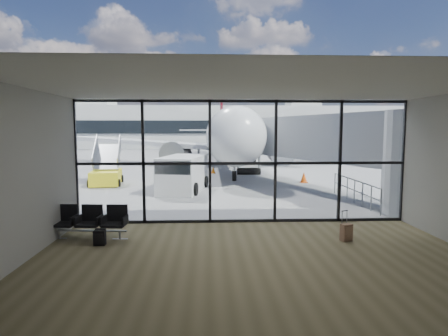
{
  "coord_description": "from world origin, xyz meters",
  "views": [
    {
      "loc": [
        -1.29,
        -13.56,
        3.4
      ],
      "look_at": [
        -0.55,
        3.0,
        1.73
      ],
      "focal_mm": 30.0,
      "sensor_mm": 36.0,
      "label": 1
    }
  ],
  "objects": [
    {
      "name": "belt_loader",
      "position": [
        -3.07,
        20.55,
        0.55
      ],
      "size": [
        1.86,
        3.74,
        1.65
      ],
      "rotation": [
        0.0,
        0.0,
        0.18
      ],
      "color": "black",
      "rests_on": "ground"
    },
    {
      "name": "traffic_cone_a",
      "position": [
        -0.83,
        15.98,
        0.25
      ],
      "size": [
        0.37,
        0.37,
        0.53
      ],
      "color": "orange",
      "rests_on": "ground"
    },
    {
      "name": "tree_4",
      "position": [
        -21.0,
        72.0,
        5.25
      ],
      "size": [
        5.61,
        5.61,
        8.07
      ],
      "color": "#382619",
      "rests_on": "ground"
    },
    {
      "name": "jet_bridge",
      "position": [
        4.9,
        7.07,
        2.76
      ],
      "size": [
        8.0,
        16.5,
        4.33
      ],
      "color": "#A8AAAD",
      "rests_on": "ground"
    },
    {
      "name": "airliner",
      "position": [
        0.65,
        25.79,
        2.97
      ],
      "size": [
        32.66,
        37.76,
        9.73
      ],
      "rotation": [
        0.0,
        0.0,
        -0.01
      ],
      "color": "silver",
      "rests_on": "ground"
    },
    {
      "name": "tree_3",
      "position": [
        -27.0,
        72.0,
        4.63
      ],
      "size": [
        4.95,
        4.95,
        7.12
      ],
      "color": "#382619",
      "rests_on": "ground"
    },
    {
      "name": "backpack",
      "position": [
        -4.49,
        -2.62,
        0.24
      ],
      "size": [
        0.33,
        0.3,
        0.5
      ],
      "rotation": [
        0.0,
        0.0,
        -0.01
      ],
      "color": "black",
      "rests_on": "ground"
    },
    {
      "name": "suitcase",
      "position": [
        2.97,
        -2.52,
        0.28
      ],
      "size": [
        0.4,
        0.34,
        0.94
      ],
      "rotation": [
        0.0,
        0.0,
        0.4
      ],
      "color": "#805E47",
      "rests_on": "ground"
    },
    {
      "name": "service_van",
      "position": [
        -2.67,
        7.29,
        1.01
      ],
      "size": [
        2.81,
        4.78,
        1.96
      ],
      "rotation": [
        0.0,
        0.0,
        -0.18
      ],
      "color": "silver",
      "rests_on": "ground"
    },
    {
      "name": "tree_1",
      "position": [
        -39.0,
        72.0,
        5.25
      ],
      "size": [
        5.61,
        5.61,
        8.07
      ],
      "color": "#382619",
      "rests_on": "ground"
    },
    {
      "name": "tree_0",
      "position": [
        -45.0,
        72.0,
        4.63
      ],
      "size": [
        4.95,
        4.95,
        7.12
      ],
      "color": "#382619",
      "rests_on": "ground"
    },
    {
      "name": "glass_curtain_wall",
      "position": [
        0.0,
        0.0,
        2.25
      ],
      "size": [
        12.1,
        0.12,
        4.5
      ],
      "color": "white",
      "rests_on": "ground"
    },
    {
      "name": "tree_5",
      "position": [
        -15.0,
        72.0,
        5.88
      ],
      "size": [
        6.27,
        6.27,
        9.03
      ],
      "color": "#382619",
      "rests_on": "ground"
    },
    {
      "name": "far_terminal",
      "position": [
        -0.59,
        61.97,
        4.21
      ],
      "size": [
        80.0,
        12.2,
        11.0
      ],
      "color": "silver",
      "rests_on": "ground"
    },
    {
      "name": "mobile_stairs",
      "position": [
        -7.65,
        10.09,
        0.59
      ],
      "size": [
        2.23,
        3.7,
        2.47
      ],
      "rotation": [
        0.0,
        0.0,
        0.13
      ],
      "color": "gold",
      "rests_on": "ground"
    },
    {
      "name": "tree_2",
      "position": [
        -33.0,
        72.0,
        5.88
      ],
      "size": [
        6.27,
        6.27,
        9.03
      ],
      "color": "#382619",
      "rests_on": "ground"
    },
    {
      "name": "apron_railing",
      "position": [
        5.6,
        3.5,
        0.72
      ],
      "size": [
        0.06,
        5.46,
        1.11
      ],
      "color": "gray",
      "rests_on": "ground"
    },
    {
      "name": "lounge_shell",
      "position": [
        0.0,
        -4.8,
        2.65
      ],
      "size": [
        12.02,
        8.01,
        4.51
      ],
      "color": "brown",
      "rests_on": "ground"
    },
    {
      "name": "traffic_cone_b",
      "position": [
        -2.67,
        13.91,
        0.28
      ],
      "size": [
        0.42,
        0.42,
        0.6
      ],
      "color": "orange",
      "rests_on": "ground"
    },
    {
      "name": "ground",
      "position": [
        0.0,
        40.0,
        0.0
      ],
      "size": [
        220.0,
        220.0,
        0.0
      ],
      "primitive_type": "plane",
      "color": "slate",
      "rests_on": "ground"
    },
    {
      "name": "traffic_cone_c",
      "position": [
        5.0,
        10.42,
        0.32
      ],
      "size": [
        0.48,
        0.48,
        0.68
      ],
      "color": "#D74B0B",
      "rests_on": "ground"
    },
    {
      "name": "seating_row",
      "position": [
        -4.99,
        -1.8,
        0.58
      ],
      "size": [
        2.36,
        0.82,
        1.04
      ],
      "rotation": [
        0.0,
        0.0,
        -0.08
      ],
      "color": "gray",
      "rests_on": "ground"
    }
  ]
}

